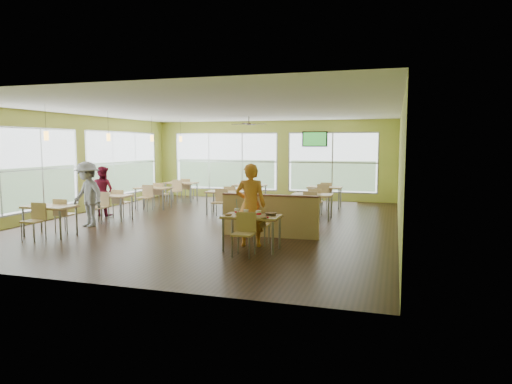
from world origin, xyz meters
TOP-DOWN VIEW (x-y plane):
  - room at (0.00, 0.00)m, footprint 12.00×12.04m
  - window_bays at (-2.65, 3.08)m, footprint 9.24×10.24m
  - main_table at (2.00, -3.00)m, footprint 1.22×1.52m
  - half_wall_divider at (2.00, -1.55)m, footprint 2.40×0.14m
  - dining_tables at (-1.05, 1.71)m, footprint 6.92×8.72m
  - pendant_lights at (-3.20, 0.68)m, footprint 0.11×7.31m
  - ceiling_fan at (-0.00, 3.00)m, footprint 1.25×1.25m
  - tv_backwall at (1.80, 5.90)m, footprint 1.00×0.07m
  - man_plaid at (1.86, -2.64)m, footprint 0.75×0.58m
  - patron_maroon at (-3.89, 0.10)m, footprint 0.86×0.72m
  - patron_grey at (-3.14, -1.63)m, footprint 1.30×1.00m
  - cup_blue at (1.69, -3.06)m, footprint 0.10×0.10m
  - cup_yellow at (1.94, -3.19)m, footprint 0.11×0.11m
  - cup_red_near at (2.18, -3.16)m, footprint 0.09×0.09m
  - cup_red_far at (2.21, -3.16)m, footprint 0.10×0.10m
  - food_basket at (2.39, -2.89)m, footprint 0.26×0.26m
  - ketchup_cup at (2.42, -3.24)m, footprint 0.06×0.06m
  - wrapper_left at (1.53, -3.18)m, footprint 0.19×0.17m
  - wrapper_mid at (2.12, -2.95)m, footprint 0.20×0.19m
  - wrapper_right at (2.34, -3.30)m, footprint 0.18×0.17m

SIDE VIEW (x-z plane):
  - half_wall_divider at x=2.00m, z-range 0.00..1.04m
  - dining_tables at x=-1.05m, z-range 0.20..1.07m
  - main_table at x=2.00m, z-range 0.20..1.07m
  - ketchup_cup at x=2.42m, z-range 0.75..0.77m
  - wrapper_right at x=2.34m, z-range 0.75..0.79m
  - wrapper_mid at x=2.12m, z-range 0.75..0.79m
  - wrapper_left at x=1.53m, z-range 0.75..0.79m
  - patron_maroon at x=-3.89m, z-range 0.00..1.56m
  - food_basket at x=2.39m, z-range 0.75..0.81m
  - cup_red_near at x=2.18m, z-range 0.65..0.98m
  - cup_red_far at x=2.21m, z-range 0.64..1.01m
  - cup_blue at x=1.69m, z-range 0.64..1.01m
  - cup_yellow at x=1.94m, z-range 0.64..1.02m
  - patron_grey at x=-3.14m, z-range 0.00..1.78m
  - man_plaid at x=1.86m, z-range 0.00..1.84m
  - window_bays at x=-2.65m, z-range 0.29..2.66m
  - room at x=0.00m, z-range 0.00..3.20m
  - tv_backwall at x=1.80m, z-range 2.15..2.75m
  - pendant_lights at x=-3.20m, z-range 2.02..2.88m
  - ceiling_fan at x=0.00m, z-range 2.80..3.09m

